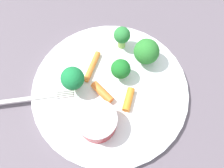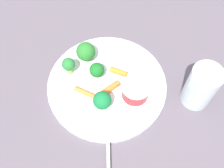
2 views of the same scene
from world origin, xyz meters
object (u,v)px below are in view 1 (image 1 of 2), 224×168
sauce_cup (97,122)px  broccoli_floret_1 (73,79)px  carrot_stick_0 (128,100)px  broccoli_floret_2 (122,36)px  carrot_stick_2 (101,90)px  broccoli_floret_3 (146,52)px  fork (21,100)px  plate (110,90)px  carrot_stick_1 (94,65)px  broccoli_floret_0 (121,69)px

sauce_cup → broccoli_floret_1: bearing=-7.1°
sauce_cup → carrot_stick_0: (0.00, -0.06, -0.01)m
broccoli_floret_2 → carrot_stick_2: bearing=120.5°
carrot_stick_0 → carrot_stick_2: (0.04, 0.03, 0.00)m
broccoli_floret_3 → fork: broccoli_floret_3 is taller
sauce_cup → broccoli_floret_1: broccoli_floret_1 is taller
carrot_stick_0 → plate: bearing=15.0°
broccoli_floret_1 → fork: broccoli_floret_1 is taller
carrot_stick_1 → carrot_stick_0: bearing=-176.3°
broccoli_floret_1 → carrot_stick_1: broccoli_floret_1 is taller
sauce_cup → carrot_stick_1: (0.09, -0.06, -0.01)m
carrot_stick_2 → broccoli_floret_1: bearing=41.0°
broccoli_floret_3 → carrot_stick_0: bearing=120.0°
carrot_stick_2 → carrot_stick_0: bearing=-147.7°
broccoli_floret_0 → carrot_stick_1: broccoli_floret_0 is taller
broccoli_floret_2 → carrot_stick_2: (-0.05, 0.09, -0.02)m
broccoli_floret_1 → fork: (0.04, 0.08, -0.03)m
broccoli_floret_1 → fork: 0.10m
broccoli_floret_1 → carrot_stick_2: bearing=-139.0°
sauce_cup → broccoli_floret_1: size_ratio=1.14×
plate → carrot_stick_0: (-0.04, -0.01, 0.01)m
plate → broccoli_floret_0: size_ratio=6.42×
broccoli_floret_3 → carrot_stick_2: size_ratio=1.17×
plate → carrot_stick_2: size_ratio=6.17×
broccoli_floret_0 → broccoli_floret_3: bearing=-92.6°
plate → broccoli_floret_3: bearing=-86.3°
sauce_cup → plate: bearing=-54.7°
broccoli_floret_2 → fork: broccoli_floret_2 is taller
broccoli_floret_0 → carrot_stick_0: 0.05m
plate → carrot_stick_0: bearing=-165.0°
carrot_stick_1 → carrot_stick_2: carrot_stick_2 is taller
carrot_stick_0 → fork: 0.18m
broccoli_floret_3 → carrot_stick_2: broccoli_floret_3 is taller
broccoli_floret_1 → broccoli_floret_2: (0.02, -0.12, -0.00)m
broccoli_floret_3 → plate: bearing=93.7°
plate → broccoli_floret_1: broccoli_floret_1 is taller
broccoli_floret_3 → broccoli_floret_0: bearing=87.4°
carrot_stick_1 → fork: carrot_stick_1 is taller
fork → carrot_stick_2: bearing=-121.9°
carrot_stick_2 → fork: (0.07, 0.11, -0.01)m
plate → carrot_stick_1: carrot_stick_1 is taller
broccoli_floret_0 → fork: broccoli_floret_0 is taller
broccoli_floret_2 → broccoli_floret_0: bearing=139.1°
broccoli_floret_0 → carrot_stick_0: size_ratio=1.04×
broccoli_floret_1 → broccoli_floret_2: 0.12m
plate → broccoli_floret_2: size_ratio=5.65×
plate → broccoli_floret_0: bearing=-74.9°
broccoli_floret_0 → broccoli_floret_1: (0.03, 0.07, 0.01)m
broccoli_floret_1 → plate: bearing=-129.9°
broccoli_floret_2 → carrot_stick_1: (-0.00, 0.07, -0.02)m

